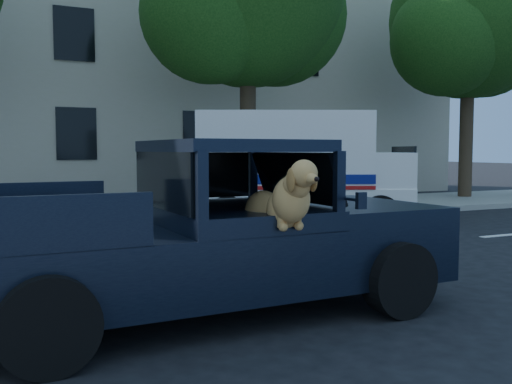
# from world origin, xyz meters

# --- Properties ---
(ground) EXTENTS (120.00, 120.00, 0.00)m
(ground) POSITION_xyz_m (0.00, 0.00, 0.00)
(ground) COLOR black
(ground) RESTS_ON ground
(far_sidewalk) EXTENTS (60.00, 4.00, 0.15)m
(far_sidewalk) POSITION_xyz_m (0.00, 9.20, 0.07)
(far_sidewalk) COLOR gray
(far_sidewalk) RESTS_ON ground
(lane_stripes) EXTENTS (21.60, 0.14, 0.01)m
(lane_stripes) POSITION_xyz_m (2.00, 3.40, 0.01)
(lane_stripes) COLOR silver
(lane_stripes) RESTS_ON ground
(street_tree_mid) EXTENTS (6.00, 5.20, 8.60)m
(street_tree_mid) POSITION_xyz_m (5.03, 9.62, 5.71)
(street_tree_mid) COLOR #332619
(street_tree_mid) RESTS_ON ground
(street_tree_right) EXTENTS (6.00, 5.20, 8.60)m
(street_tree_right) POSITION_xyz_m (13.03, 9.62, 5.71)
(street_tree_right) COLOR #332619
(street_tree_right) RESTS_ON ground
(building_main) EXTENTS (26.00, 6.00, 9.00)m
(building_main) POSITION_xyz_m (3.00, 16.50, 4.50)
(building_main) COLOR #BAAD9A
(building_main) RESTS_ON ground
(pickup_truck) EXTENTS (5.08, 2.61, 1.80)m
(pickup_truck) POSITION_xyz_m (0.49, 0.77, 0.61)
(pickup_truck) COLOR black
(pickup_truck) RESTS_ON ground
(mail_truck) EXTENTS (5.07, 3.81, 2.52)m
(mail_truck) POSITION_xyz_m (4.80, 6.50, 1.10)
(mail_truck) COLOR silver
(mail_truck) RESTS_ON ground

